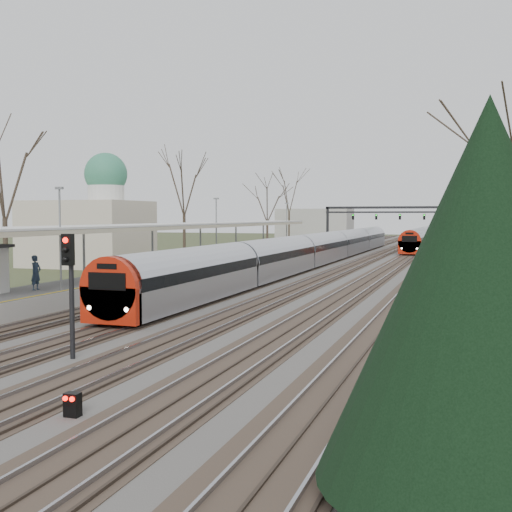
{
  "coord_description": "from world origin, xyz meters",
  "views": [
    {
      "loc": [
        11.29,
        -12.42,
        4.66
      ],
      "look_at": [
        -2.28,
        27.68,
        2.0
      ],
      "focal_mm": 45.0,
      "sensor_mm": 36.0,
      "label": 1
    }
  ],
  "objects_px": {
    "train_near": "(319,249)",
    "train_far": "(427,236)",
    "signal_post": "(70,277)",
    "passenger": "(36,273)"
  },
  "relations": [
    {
      "from": "train_far",
      "to": "passenger",
      "type": "distance_m",
      "value": 79.35
    },
    {
      "from": "signal_post",
      "to": "train_near",
      "type": "bearing_deg",
      "value": 92.36
    },
    {
      "from": "train_near",
      "to": "train_far",
      "type": "height_order",
      "value": "same"
    },
    {
      "from": "train_far",
      "to": "signal_post",
      "type": "height_order",
      "value": "signal_post"
    },
    {
      "from": "train_near",
      "to": "signal_post",
      "type": "relative_size",
      "value": 18.34
    },
    {
      "from": "train_far",
      "to": "signal_post",
      "type": "xyz_separation_m",
      "value": [
        -5.25,
        -87.14,
        1.25
      ]
    },
    {
      "from": "train_near",
      "to": "signal_post",
      "type": "xyz_separation_m",
      "value": [
        1.75,
        -42.38,
        1.25
      ]
    },
    {
      "from": "train_near",
      "to": "train_far",
      "type": "bearing_deg",
      "value": 81.11
    },
    {
      "from": "train_near",
      "to": "train_far",
      "type": "relative_size",
      "value": 1.25
    },
    {
      "from": "passenger",
      "to": "train_near",
      "type": "bearing_deg",
      "value": -12.3
    }
  ]
}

